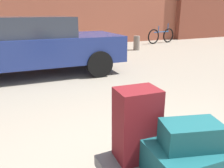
{
  "coord_description": "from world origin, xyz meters",
  "views": [
    {
      "loc": [
        -1.16,
        -1.21,
        1.53
      ],
      "look_at": [
        0.0,
        1.2,
        0.69
      ],
      "focal_mm": 36.88,
      "sensor_mm": 36.0,
      "label": 1
    }
  ],
  "objects_px": {
    "bicycle_leaning": "(161,36)",
    "bollard_kerb_near": "(106,45)",
    "suitcase_teal_rear_left": "(188,160)",
    "duffel_bag_teal_topmost_pile": "(191,135)",
    "bollard_kerb_mid": "(137,43)",
    "parked_car": "(30,45)",
    "suitcase_maroon_center": "(137,125)"
  },
  "relations": [
    {
      "from": "duffel_bag_teal_topmost_pile",
      "to": "suitcase_teal_rear_left",
      "type": "bearing_deg",
      "value": 17.06
    },
    {
      "from": "suitcase_teal_rear_left",
      "to": "duffel_bag_teal_topmost_pile",
      "type": "height_order",
      "value": "duffel_bag_teal_topmost_pile"
    },
    {
      "from": "parked_car",
      "to": "bicycle_leaning",
      "type": "relative_size",
      "value": 2.5
    },
    {
      "from": "bicycle_leaning",
      "to": "parked_car",
      "type": "bearing_deg",
      "value": -152.11
    },
    {
      "from": "suitcase_teal_rear_left",
      "to": "bollard_kerb_near",
      "type": "distance_m",
      "value": 7.55
    },
    {
      "from": "suitcase_maroon_center",
      "to": "duffel_bag_teal_topmost_pile",
      "type": "bearing_deg",
      "value": -51.21
    },
    {
      "from": "parked_car",
      "to": "bicycle_leaning",
      "type": "distance_m",
      "value": 7.57
    },
    {
      "from": "bollard_kerb_near",
      "to": "bollard_kerb_mid",
      "type": "xyz_separation_m",
      "value": [
        1.38,
        0.0,
        0.0
      ]
    },
    {
      "from": "duffel_bag_teal_topmost_pile",
      "to": "bollard_kerb_near",
      "type": "distance_m",
      "value": 7.56
    },
    {
      "from": "suitcase_teal_rear_left",
      "to": "duffel_bag_teal_topmost_pile",
      "type": "distance_m",
      "value": 0.22
    },
    {
      "from": "suitcase_teal_rear_left",
      "to": "bollard_kerb_mid",
      "type": "xyz_separation_m",
      "value": [
        3.92,
        7.11,
        -0.17
      ]
    },
    {
      "from": "suitcase_teal_rear_left",
      "to": "duffel_bag_teal_topmost_pile",
      "type": "bearing_deg",
      "value": -175.08
    },
    {
      "from": "bollard_kerb_near",
      "to": "parked_car",
      "type": "bearing_deg",
      "value": -144.1
    },
    {
      "from": "duffel_bag_teal_topmost_pile",
      "to": "bicycle_leaning",
      "type": "xyz_separation_m",
      "value": [
        6.18,
        8.44,
        -0.31
      ]
    },
    {
      "from": "parked_car",
      "to": "bicycle_leaning",
      "type": "height_order",
      "value": "parked_car"
    },
    {
      "from": "parked_car",
      "to": "bollard_kerb_mid",
      "type": "distance_m",
      "value": 4.96
    },
    {
      "from": "suitcase_maroon_center",
      "to": "duffel_bag_teal_topmost_pile",
      "type": "relative_size",
      "value": 1.45
    },
    {
      "from": "suitcase_maroon_center",
      "to": "parked_car",
      "type": "bearing_deg",
      "value": 98.3
    },
    {
      "from": "duffel_bag_teal_topmost_pile",
      "to": "bollard_kerb_mid",
      "type": "xyz_separation_m",
      "value": [
        3.92,
        7.11,
        -0.39
      ]
    },
    {
      "from": "duffel_bag_teal_topmost_pile",
      "to": "suitcase_maroon_center",
      "type": "bearing_deg",
      "value": 140.87
    },
    {
      "from": "suitcase_maroon_center",
      "to": "bicycle_leaning",
      "type": "bearing_deg",
      "value": 56.51
    },
    {
      "from": "suitcase_teal_rear_left",
      "to": "bicycle_leaning",
      "type": "height_order",
      "value": "bicycle_leaning"
    },
    {
      "from": "bollard_kerb_near",
      "to": "bollard_kerb_mid",
      "type": "distance_m",
      "value": 1.38
    },
    {
      "from": "bicycle_leaning",
      "to": "bollard_kerb_near",
      "type": "xyz_separation_m",
      "value": [
        -3.63,
        -1.33,
        -0.08
      ]
    },
    {
      "from": "duffel_bag_teal_topmost_pile",
      "to": "parked_car",
      "type": "relative_size",
      "value": 0.1
    },
    {
      "from": "parked_car",
      "to": "bicycle_leaning",
      "type": "xyz_separation_m",
      "value": [
        6.68,
        3.54,
        -0.39
      ]
    },
    {
      "from": "duffel_bag_teal_topmost_pile",
      "to": "bollard_kerb_mid",
      "type": "relative_size",
      "value": 0.73
    },
    {
      "from": "suitcase_maroon_center",
      "to": "duffel_bag_teal_topmost_pile",
      "type": "height_order",
      "value": "suitcase_maroon_center"
    },
    {
      "from": "bicycle_leaning",
      "to": "suitcase_teal_rear_left",
      "type": "bearing_deg",
      "value": -126.21
    },
    {
      "from": "suitcase_teal_rear_left",
      "to": "bollard_kerb_mid",
      "type": "relative_size",
      "value": 1.04
    },
    {
      "from": "suitcase_teal_rear_left",
      "to": "bicycle_leaning",
      "type": "bearing_deg",
      "value": 58.71
    },
    {
      "from": "duffel_bag_teal_topmost_pile",
      "to": "bollard_kerb_near",
      "type": "relative_size",
      "value": 0.73
    }
  ]
}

